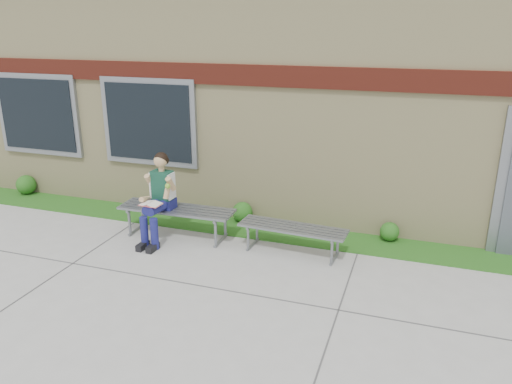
% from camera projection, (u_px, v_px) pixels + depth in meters
% --- Properties ---
extents(ground, '(80.00, 80.00, 0.00)m').
position_uv_depth(ground, '(250.00, 317.00, 6.11)').
color(ground, '#9E9E99').
rests_on(ground, ground).
extents(grass_strip, '(16.00, 0.80, 0.02)m').
position_uv_depth(grass_strip, '(301.00, 235.00, 8.44)').
color(grass_strip, '#195516').
rests_on(grass_strip, ground).
extents(school_building, '(16.20, 6.22, 4.20)m').
position_uv_depth(school_building, '(341.00, 87.00, 10.81)').
color(school_building, beige).
rests_on(school_building, ground).
extents(bench_left, '(1.96, 0.59, 0.51)m').
position_uv_depth(bench_left, '(177.00, 214.00, 8.32)').
color(bench_left, slate).
rests_on(bench_left, ground).
extents(bench_right, '(1.71, 0.57, 0.44)m').
position_uv_depth(bench_right, '(293.00, 233.00, 7.73)').
color(bench_right, slate).
rests_on(bench_right, ground).
extents(girl, '(0.51, 0.86, 1.46)m').
position_uv_depth(girl, '(158.00, 196.00, 8.06)').
color(girl, navy).
rests_on(girl, ground).
extents(shrub_west, '(0.40, 0.40, 0.40)m').
position_uv_depth(shrub_west, '(26.00, 185.00, 10.42)').
color(shrub_west, '#195516').
rests_on(shrub_west, grass_strip).
extents(shrub_mid, '(0.36, 0.36, 0.36)m').
position_uv_depth(shrub_mid, '(242.00, 212.00, 8.96)').
color(shrub_mid, '#195516').
rests_on(shrub_mid, grass_strip).
extents(shrub_east, '(0.31, 0.31, 0.31)m').
position_uv_depth(shrub_east, '(390.00, 232.00, 8.18)').
color(shrub_east, '#195516').
rests_on(shrub_east, grass_strip).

